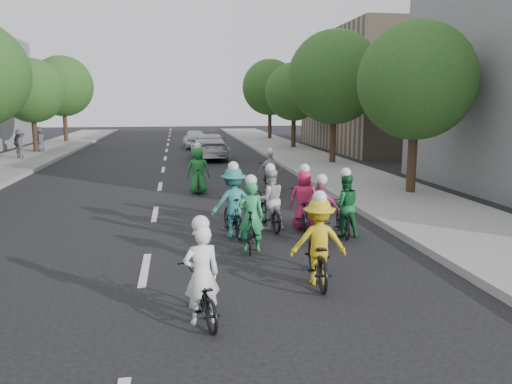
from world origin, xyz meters
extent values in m
plane|color=black|center=(0.00, 0.00, 0.00)|extent=(120.00, 120.00, 0.00)
cube|color=gray|center=(8.00, 10.00, 0.07)|extent=(4.00, 80.00, 0.15)
cube|color=#999993|center=(6.05, 10.00, 0.09)|extent=(0.18, 80.00, 0.18)
cube|color=gray|center=(16.00, 24.00, 4.00)|extent=(10.00, 14.00, 8.00)
cylinder|color=black|center=(-8.20, 24.00, 1.14)|extent=(0.32, 0.32, 2.27)
sphere|color=#27551C|center=(-8.20, 24.00, 3.97)|extent=(4.00, 4.00, 4.00)
cylinder|color=black|center=(-8.20, 33.00, 1.24)|extent=(0.32, 0.32, 2.48)
sphere|color=#27551C|center=(-8.20, 33.00, 4.53)|extent=(4.80, 4.80, 4.80)
cylinder|color=black|center=(8.80, 6.60, 1.14)|extent=(0.32, 0.32, 2.27)
sphere|color=#27551C|center=(8.80, 6.60, 3.97)|extent=(4.00, 4.00, 4.00)
cylinder|color=black|center=(8.80, 15.60, 1.24)|extent=(0.32, 0.32, 2.48)
sphere|color=#27551C|center=(8.80, 15.60, 4.53)|extent=(4.80, 4.80, 4.80)
cylinder|color=black|center=(8.80, 24.60, 1.14)|extent=(0.32, 0.32, 2.27)
sphere|color=#27551C|center=(8.80, 24.60, 3.97)|extent=(4.00, 4.00, 4.00)
cylinder|color=black|center=(8.80, 33.60, 1.24)|extent=(0.32, 0.32, 2.48)
sphere|color=#27551C|center=(8.80, 33.60, 4.53)|extent=(4.80, 4.80, 4.80)
imported|color=black|center=(1.00, -2.50, 0.41)|extent=(0.85, 1.62, 0.81)
imported|color=white|center=(1.00, -2.60, 0.75)|extent=(0.61, 0.46, 1.50)
sphere|color=white|center=(1.00, -2.60, 1.52)|extent=(0.26, 0.26, 0.26)
imported|color=black|center=(4.70, 1.86, 0.45)|extent=(0.60, 1.55, 0.91)
imported|color=#15622E|center=(4.70, 1.76, 0.78)|extent=(0.82, 0.67, 1.56)
sphere|color=white|center=(4.70, 1.76, 1.58)|extent=(0.26, 0.26, 0.26)
imported|color=black|center=(3.17, -1.16, 0.50)|extent=(0.88, 1.97, 1.00)
imported|color=gold|center=(3.17, -1.26, 0.79)|extent=(1.08, 0.70, 1.57)
sphere|color=white|center=(3.17, -1.26, 1.59)|extent=(0.26, 0.26, 0.26)
imported|color=black|center=(3.97, 1.41, 0.48)|extent=(0.66, 1.63, 0.95)
imported|color=#BF437E|center=(3.97, 1.31, 0.75)|extent=(0.92, 0.48, 1.49)
sphere|color=white|center=(3.97, 1.31, 1.51)|extent=(0.26, 0.26, 0.26)
imported|color=black|center=(3.91, 2.74, 0.50)|extent=(1.04, 2.00, 1.00)
imported|color=#C71F4D|center=(3.91, 2.64, 0.78)|extent=(0.85, 0.64, 1.56)
sphere|color=white|center=(3.91, 2.64, 1.58)|extent=(0.26, 0.26, 0.26)
imported|color=black|center=(2.27, 1.04, 0.47)|extent=(0.68, 1.61, 0.93)
imported|color=#2A9A54|center=(2.27, 0.94, 0.78)|extent=(0.62, 0.46, 1.57)
sphere|color=white|center=(2.27, 0.94, 1.59)|extent=(0.26, 0.26, 0.26)
imported|color=black|center=(3.04, 2.85, 0.47)|extent=(0.80, 1.83, 0.93)
imported|color=silver|center=(3.04, 2.75, 0.79)|extent=(0.83, 0.68, 1.58)
sphere|color=white|center=(3.04, 2.75, 1.60)|extent=(0.26, 0.26, 0.26)
imported|color=black|center=(2.02, 2.25, 0.50)|extent=(0.74, 1.71, 1.00)
imported|color=teal|center=(2.02, 2.15, 0.86)|extent=(1.20, 0.81, 1.72)
sphere|color=white|center=(2.02, 2.15, 1.74)|extent=(0.26, 0.26, 0.26)
imported|color=black|center=(4.08, 8.36, 0.51)|extent=(0.73, 1.95, 1.01)
imported|color=#B8BDB9|center=(4.08, 8.26, 0.73)|extent=(0.87, 0.39, 1.47)
sphere|color=white|center=(4.08, 8.26, 1.49)|extent=(0.26, 0.26, 0.26)
imported|color=black|center=(1.43, 8.34, 0.45)|extent=(0.47, 1.52, 0.91)
imported|color=#19742B|center=(1.43, 8.24, 0.84)|extent=(0.84, 0.56, 1.69)
sphere|color=white|center=(1.43, 8.24, 1.71)|extent=(0.26, 0.26, 0.26)
imported|color=silver|center=(2.55, 19.37, 0.74)|extent=(2.09, 5.08, 1.47)
imported|color=white|center=(1.99, 26.71, 0.67)|extent=(1.75, 4.00, 1.34)
imported|color=#514F5C|center=(-7.83, 19.72, 0.96)|extent=(0.87, 1.17, 1.62)
imported|color=#535461|center=(-8.20, 20.46, 0.94)|extent=(0.53, 0.98, 1.59)
imported|color=#44454F|center=(-7.96, 24.15, 0.94)|extent=(0.55, 0.80, 1.57)
camera|label=1|loc=(0.69, -9.66, 3.26)|focal=35.00mm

